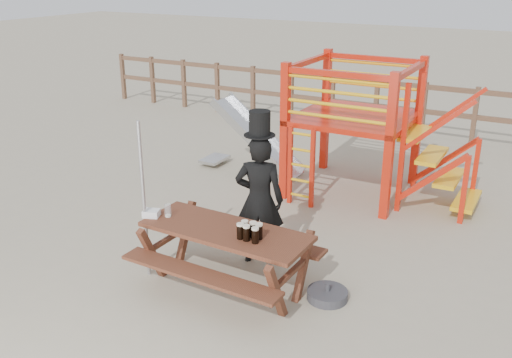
# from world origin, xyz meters

# --- Properties ---
(ground) EXTENTS (60.00, 60.00, 0.00)m
(ground) POSITION_xyz_m (0.00, 0.00, 0.00)
(ground) COLOR tan
(ground) RESTS_ON ground
(back_fence) EXTENTS (15.09, 0.09, 1.20)m
(back_fence) POSITION_xyz_m (0.00, 7.00, 0.74)
(back_fence) COLOR brown
(back_fence) RESTS_ON ground
(playground_fort) EXTENTS (4.71, 1.84, 2.10)m
(playground_fort) POSITION_xyz_m (0.12, 3.58, 1.07)
(playground_fort) COLOR red
(playground_fort) RESTS_ON ground
(picnic_table) EXTENTS (1.91, 1.34, 0.73)m
(picnic_table) POSITION_xyz_m (0.02, 0.10, 0.46)
(picnic_table) COLOR brown
(picnic_table) RESTS_ON ground
(man_with_hat) EXTENTS (0.68, 0.56, 1.89)m
(man_with_hat) POSITION_xyz_m (0.04, 0.83, 0.84)
(man_with_hat) COLOR black
(man_with_hat) RESTS_ON ground
(metal_pole) EXTENTS (0.04, 0.04, 1.86)m
(metal_pole) POSITION_xyz_m (-0.93, -0.10, 0.93)
(metal_pole) COLOR #B2B2B7
(metal_pole) RESTS_ON ground
(parasol_base) EXTENTS (0.45, 0.45, 0.19)m
(parasol_base) POSITION_xyz_m (1.10, 0.42, 0.05)
(parasol_base) COLOR #39393E
(parasol_base) RESTS_ON ground
(paper_bag) EXTENTS (0.22, 0.19, 0.08)m
(paper_bag) POSITION_xyz_m (-0.89, -0.03, 0.77)
(paper_bag) COLOR white
(paper_bag) RESTS_ON picnic_table
(stout_pints) EXTENTS (0.26, 0.19, 0.17)m
(stout_pints) POSITION_xyz_m (0.37, 0.02, 0.81)
(stout_pints) COLOR black
(stout_pints) RESTS_ON picnic_table
(empty_glasses) EXTENTS (0.08, 0.08, 0.15)m
(empty_glasses) POSITION_xyz_m (-0.72, 0.06, 0.80)
(empty_glasses) COLOR silver
(empty_glasses) RESTS_ON picnic_table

